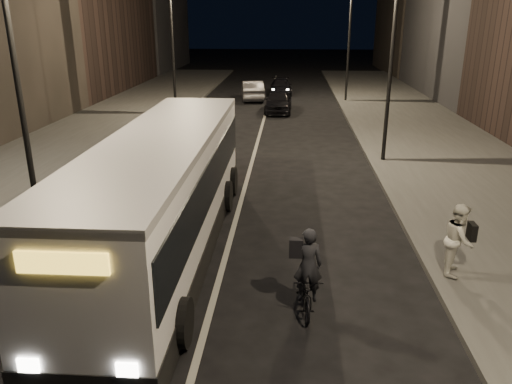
% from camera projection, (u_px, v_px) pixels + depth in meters
% --- Properties ---
extents(ground, '(180.00, 180.00, 0.00)m').
position_uv_depth(ground, '(209.00, 316.00, 10.45)').
color(ground, black).
rests_on(ground, ground).
extents(sidewalk_right, '(7.00, 70.00, 0.16)m').
position_uv_depth(sidewalk_right, '(439.00, 151.00, 23.04)').
color(sidewalk_right, '#3B3B38').
rests_on(sidewalk_right, ground).
extents(sidewalk_left, '(7.00, 70.00, 0.16)m').
position_uv_depth(sidewalk_left, '(81.00, 144.00, 24.15)').
color(sidewalk_left, '#3B3B38').
rests_on(sidewalk_left, ground).
extents(streetlight_right_mid, '(1.20, 0.44, 8.12)m').
position_uv_depth(streetlight_right_mid, '(387.00, 32.00, 19.60)').
color(streetlight_right_mid, black).
rests_on(streetlight_right_mid, sidewalk_right).
extents(streetlight_right_far, '(1.20, 0.44, 8.12)m').
position_uv_depth(streetlight_right_far, '(346.00, 25.00, 34.65)').
color(streetlight_right_far, black).
rests_on(streetlight_right_far, sidewalk_right).
extents(streetlight_left_near, '(1.20, 0.44, 8.12)m').
position_uv_depth(streetlight_left_near, '(21.00, 40.00, 12.77)').
color(streetlight_left_near, black).
rests_on(streetlight_left_near, sidewalk_left).
extents(streetlight_left_far, '(1.20, 0.44, 8.12)m').
position_uv_depth(streetlight_left_far, '(176.00, 26.00, 29.71)').
color(streetlight_left_far, black).
rests_on(streetlight_left_far, sidewalk_left).
extents(city_bus, '(2.81, 11.77, 3.16)m').
position_uv_depth(city_bus, '(165.00, 189.00, 12.90)').
color(city_bus, white).
rests_on(city_bus, ground).
extents(cyclist_on_bicycle, '(0.68, 1.73, 1.96)m').
position_uv_depth(cyclist_on_bicycle, '(307.00, 283.00, 10.47)').
color(cyclist_on_bicycle, black).
rests_on(cyclist_on_bicycle, ground).
extents(pedestrian_woman, '(0.90, 1.01, 1.73)m').
position_uv_depth(pedestrian_woman, '(459.00, 239.00, 11.62)').
color(pedestrian_woman, beige).
rests_on(pedestrian_woman, sidewalk_right).
extents(car_near, '(1.73, 4.22, 1.43)m').
position_uv_depth(car_near, '(278.00, 101.00, 32.44)').
color(car_near, black).
rests_on(car_near, ground).
extents(car_mid, '(2.07, 4.53, 1.44)m').
position_uv_depth(car_mid, '(252.00, 90.00, 37.21)').
color(car_mid, '#3C3C3F').
rests_on(car_mid, ground).
extents(car_far, '(1.88, 4.16, 1.18)m').
position_uv_depth(car_far, '(281.00, 87.00, 40.01)').
color(car_far, black).
rests_on(car_far, ground).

